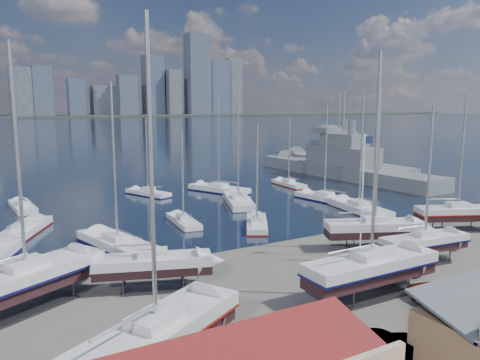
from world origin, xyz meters
TOP-DOWN VIEW (x-y plane):
  - ground at (0.00, -10.00)m, footprint 1400.00×1400.00m
  - water at (0.00, 300.00)m, footprint 1400.00×600.00m
  - sailboat_cradle_0 at (-22.95, -4.61)m, footprint 11.24×7.83m
  - sailboat_cradle_1 at (-18.13, -16.71)m, footprint 11.24×8.30m
  - sailboat_cradle_2 at (-14.39, -5.54)m, footprint 9.01×5.16m
  - sailboat_cradle_3 at (-1.16, -14.50)m, footprint 10.83×3.13m
  - sailboat_cradle_4 at (7.55, -6.33)m, footprint 9.62×6.30m
  - sailboat_cradle_5 at (8.13, -11.66)m, footprint 8.53×3.23m
  - sailboat_cradle_6 at (20.44, -6.08)m, footprint 9.37×6.17m
  - sailboat_moored_1 at (-21.40, 15.81)m, footprint 6.98×10.07m
  - sailboat_moored_2 at (-20.36, 28.99)m, footprint 2.97×8.74m
  - sailboat_moored_3 at (-14.04, 5.76)m, footprint 5.79×11.53m
  - sailboat_moored_4 at (-4.83, 11.38)m, footprint 2.85×7.75m
  - sailboat_moored_5 at (-2.68, 30.36)m, footprint 5.22×8.52m
  - sailboat_moored_6 at (1.89, 6.03)m, footprint 6.10×8.15m
  - sailboat_moored_7 at (6.16, 17.87)m, footprint 6.73×11.30m
  - sailboat_moored_8 at (8.05, 27.47)m, footprint 7.07×10.98m
  - sailboat_moored_9 at (17.49, 6.03)m, footprint 4.70×11.07m
  - sailboat_moored_10 at (18.12, 13.62)m, footprint 4.23×10.00m
  - sailboat_moored_11 at (21.02, 26.56)m, footprint 2.80×8.30m
  - naval_ship_east at (36.03, 30.07)m, footprint 8.38×43.46m
  - naval_ship_west at (43.45, 39.75)m, footprint 8.73×40.61m
  - car_b at (-7.04, -21.36)m, footprint 5.08×2.70m
  - car_c at (1.52, -18.65)m, footprint 3.56×5.54m
  - flagpole at (4.82, -7.37)m, footprint 1.00×0.12m

SIDE VIEW (x-z plane):
  - water at x=0.00m, z-range -0.35..0.05m
  - ground at x=0.00m, z-range 0.00..0.00m
  - sailboat_moored_10 at x=18.12m, z-range -6.94..7.55m
  - sailboat_moored_1 at x=-21.40m, z-range -7.09..7.71m
  - sailboat_moored_8 at x=8.05m, z-range -7.68..8.29m
  - sailboat_moored_5 at x=-2.68m, z-range -5.86..6.48m
  - sailboat_moored_3 at x=-14.04m, z-range -7.99..8.61m
  - sailboat_moored_11 at x=21.02m, z-range -5.80..6.41m
  - sailboat_moored_6 at x=1.89m, z-range -5.76..6.38m
  - sailboat_moored_9 at x=17.49m, z-range -7.77..8.42m
  - sailboat_moored_7 at x=6.16m, z-range -7.92..8.57m
  - sailboat_moored_2 at x=-20.36m, z-range -6.17..6.82m
  - sailboat_moored_4 at x=-4.83m, z-range -5.39..6.05m
  - car_c at x=1.52m, z-range 0.00..1.42m
  - car_b at x=-7.04m, z-range 0.00..1.59m
  - naval_ship_east at x=36.03m, z-range -7.28..10.61m
  - naval_ship_west at x=43.45m, z-range -7.15..10.48m
  - sailboat_cradle_5 at x=8.13m, z-range -4.87..8.77m
  - sailboat_cradle_2 at x=-14.39m, z-range -5.17..9.15m
  - sailboat_cradle_6 at x=20.44m, z-range -5.42..9.44m
  - sailboat_cradle_4 at x=7.55m, z-range -5.64..9.72m
  - sailboat_cradle_3 at x=-1.16m, z-range -6.54..10.82m
  - sailboat_cradle_0 at x=-22.95m, z-range -6.70..11.02m
  - sailboat_cradle_1 at x=-18.13m, z-range -6.78..11.12m
  - flagpole at x=4.82m, z-range 0.80..12.03m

